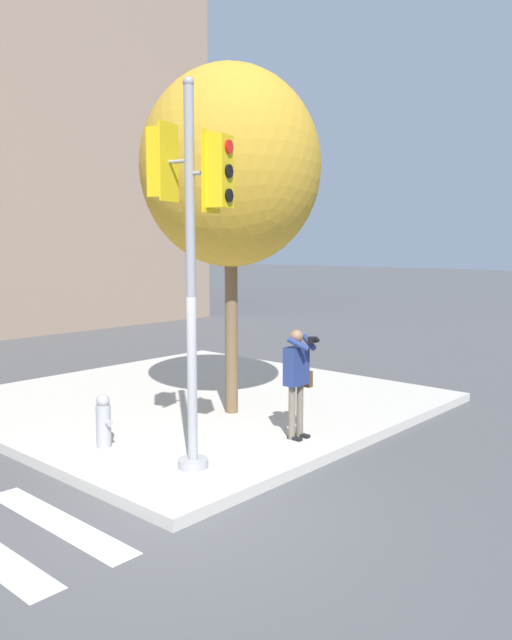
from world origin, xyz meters
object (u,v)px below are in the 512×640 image
at_px(street_tree, 231,168).
at_px(fire_hydrant, 104,421).
at_px(person_photographer, 297,374).
at_px(traffic_signal_pole, 190,227).

height_order(street_tree, fire_hydrant, street_tree).
bearing_deg(fire_hydrant, person_photographer, -39.25).
bearing_deg(fire_hydrant, street_tree, -1.07).
relative_size(traffic_signal_pole, person_photographer, 2.99).
bearing_deg(person_photographer, fire_hydrant, 140.75).
relative_size(traffic_signal_pole, street_tree, 0.84).
relative_size(traffic_signal_pole, fire_hydrant, 6.35).
distance_m(traffic_signal_pole, street_tree, 3.10).
distance_m(traffic_signal_pole, person_photographer, 3.00).
height_order(traffic_signal_pole, fire_hydrant, traffic_signal_pole).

